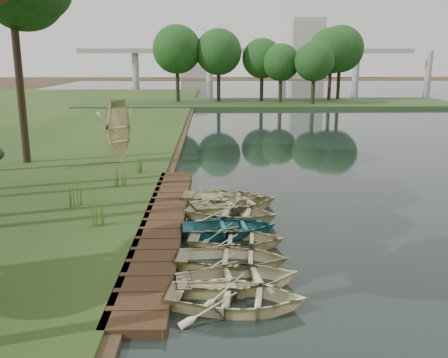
{
  "coord_description": "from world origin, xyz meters",
  "views": [
    {
      "loc": [
        0.26,
        -18.27,
        6.35
      ],
      "look_at": [
        0.78,
        1.62,
        1.48
      ],
      "focal_mm": 40.0,
      "sensor_mm": 36.0,
      "label": 1
    }
  ],
  "objects_px": {
    "boardwalk": "(163,223)",
    "rowboat_0": "(236,294)",
    "rowboat_2": "(232,256)",
    "stored_rowboat": "(119,156)",
    "rowboat_1": "(238,276)"
  },
  "relations": [
    {
      "from": "rowboat_0",
      "to": "rowboat_2",
      "type": "xyz_separation_m",
      "value": [
        0.02,
        2.56,
        -0.01
      ]
    },
    {
      "from": "boardwalk",
      "to": "rowboat_1",
      "type": "relative_size",
      "value": 4.56
    },
    {
      "from": "rowboat_2",
      "to": "rowboat_1",
      "type": "bearing_deg",
      "value": -170.79
    },
    {
      "from": "boardwalk",
      "to": "rowboat_0",
      "type": "bearing_deg",
      "value": -69.36
    },
    {
      "from": "rowboat_2",
      "to": "stored_rowboat",
      "type": "distance_m",
      "value": 15.9
    },
    {
      "from": "boardwalk",
      "to": "rowboat_0",
      "type": "xyz_separation_m",
      "value": [
        2.47,
        -6.55,
        0.28
      ]
    },
    {
      "from": "rowboat_1",
      "to": "stored_rowboat",
      "type": "height_order",
      "value": "stored_rowboat"
    },
    {
      "from": "rowboat_2",
      "to": "stored_rowboat",
      "type": "xyz_separation_m",
      "value": [
        -6.03,
        14.71,
        0.27
      ]
    },
    {
      "from": "boardwalk",
      "to": "rowboat_1",
      "type": "height_order",
      "value": "rowboat_1"
    },
    {
      "from": "rowboat_0",
      "to": "rowboat_1",
      "type": "xyz_separation_m",
      "value": [
        0.12,
        1.11,
        -0.01
      ]
    },
    {
      "from": "stored_rowboat",
      "to": "rowboat_2",
      "type": "bearing_deg",
      "value": -118.41
    },
    {
      "from": "rowboat_0",
      "to": "stored_rowboat",
      "type": "bearing_deg",
      "value": 27.82
    },
    {
      "from": "rowboat_0",
      "to": "rowboat_1",
      "type": "bearing_deg",
      "value": 2.6
    },
    {
      "from": "rowboat_0",
      "to": "stored_rowboat",
      "type": "height_order",
      "value": "stored_rowboat"
    },
    {
      "from": "rowboat_1",
      "to": "stored_rowboat",
      "type": "distance_m",
      "value": 17.29
    }
  ]
}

